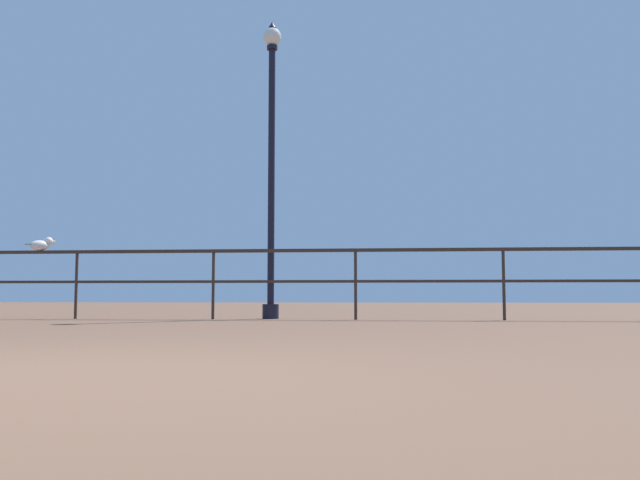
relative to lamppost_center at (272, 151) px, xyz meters
The scene contains 4 objects.
ground_plane 7.76m from the lamppost_center, 88.16° to the right, with size 60.00×60.00×0.00m, color brown.
pier_railing 1.83m from the lamppost_center, 47.43° to the right, with size 23.29×0.05×1.03m.
lamppost_center is the anchor object (origin of this frame).
seagull_on_rail 3.80m from the lamppost_center, behind, with size 0.37×0.35×0.21m.
Camera 1 is at (1.44, -2.72, 0.35)m, focal length 37.68 mm.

